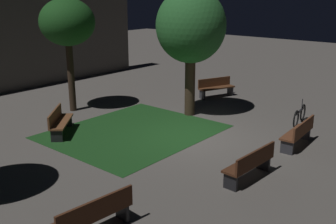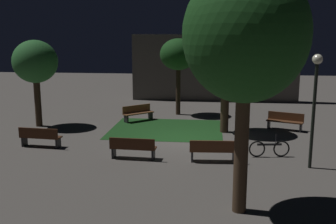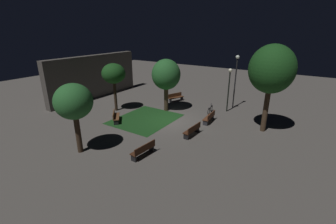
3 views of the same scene
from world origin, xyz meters
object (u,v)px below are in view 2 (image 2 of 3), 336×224
at_px(tree_left_canopy, 226,62).
at_px(bicycle, 269,149).
at_px(bench_near_trees, 138,112).
at_px(bench_front_right, 133,147).
at_px(bench_path_side, 285,121).
at_px(tree_right_canopy, 178,55).
at_px(bench_front_left, 213,150).
at_px(bench_by_lamp, 40,137).
at_px(tree_near_wall, 35,63).
at_px(lamp_post_plaza_east, 315,91).
at_px(tree_back_right, 246,36).

bearing_deg(tree_left_canopy, bicycle, -66.77).
bearing_deg(bench_near_trees, bench_front_right, -80.98).
height_order(bench_near_trees, bicycle, bicycle).
distance_m(bench_path_side, tree_right_canopy, 7.33).
bearing_deg(bench_front_left, bench_near_trees, 121.53).
xyz_separation_m(bench_front_left, bench_by_lamp, (-7.43, 1.18, 0.00)).
distance_m(bench_front_right, bench_front_left, 3.12).
bearing_deg(tree_near_wall, lamp_post_plaza_east, -22.57).
bearing_deg(bench_near_trees, tree_back_right, -65.99).
height_order(bench_front_left, tree_back_right, tree_back_right).
bearing_deg(bicycle, bench_front_left, -158.08).
xyz_separation_m(tree_right_canopy, lamp_post_plaza_east, (5.64, -9.16, -0.73)).
bearing_deg(bicycle, tree_left_canopy, 113.23).
height_order(bench_by_lamp, bicycle, bicycle).
height_order(bench_by_lamp, bench_path_side, same).
distance_m(tree_right_canopy, tree_near_wall, 8.09).
bearing_deg(tree_right_canopy, tree_near_wall, -151.41).
relative_size(bench_path_side, bench_near_trees, 1.12).
height_order(tree_near_wall, lamp_post_plaza_east, tree_near_wall).
bearing_deg(bench_path_side, bench_front_left, -123.23).
xyz_separation_m(tree_near_wall, tree_back_right, (9.92, -9.21, 1.41)).
bearing_deg(bench_front_left, lamp_post_plaza_east, -4.48).
relative_size(bench_front_right, tree_near_wall, 0.40).
distance_m(bench_path_side, tree_back_right, 11.09).
distance_m(bench_by_lamp, bicycle, 9.67).
bearing_deg(bench_by_lamp, tree_back_right, -33.42).
relative_size(bench_front_right, lamp_post_plaza_east, 0.44).
height_order(bench_by_lamp, lamp_post_plaza_east, lamp_post_plaza_east).
xyz_separation_m(bench_front_left, bench_near_trees, (-4.21, 6.86, 0.00)).
relative_size(bench_front_left, tree_right_canopy, 0.40).
bearing_deg(bench_path_side, lamp_post_plaza_east, -91.24).
distance_m(bench_front_right, bench_path_side, 8.79).
xyz_separation_m(bench_near_trees, bicycle, (6.44, -5.96, -0.14)).
relative_size(bench_by_lamp, bicycle, 1.12).
height_order(bench_front_left, lamp_post_plaza_east, lamp_post_plaza_east).
relative_size(tree_right_canopy, lamp_post_plaza_east, 1.10).
relative_size(tree_left_canopy, tree_back_right, 0.75).
height_order(tree_right_canopy, tree_back_right, tree_back_right).
relative_size(bench_front_right, bench_near_trees, 1.10).
bearing_deg(bench_path_side, tree_near_wall, -177.45).
distance_m(bench_front_left, bench_by_lamp, 7.52).
bearing_deg(tree_left_canopy, bench_near_trees, 156.54).
bearing_deg(bench_front_left, bench_path_side, 56.77).
bearing_deg(bench_path_side, bench_by_lamp, -158.31).
height_order(tree_near_wall, bicycle, tree_near_wall).
relative_size(bench_path_side, tree_near_wall, 0.41).
bearing_deg(tree_right_canopy, tree_back_right, -77.83).
relative_size(tree_near_wall, tree_back_right, 0.69).
distance_m(bench_front_left, tree_right_canopy, 9.64).
bearing_deg(bench_by_lamp, tree_right_canopy, 55.35).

